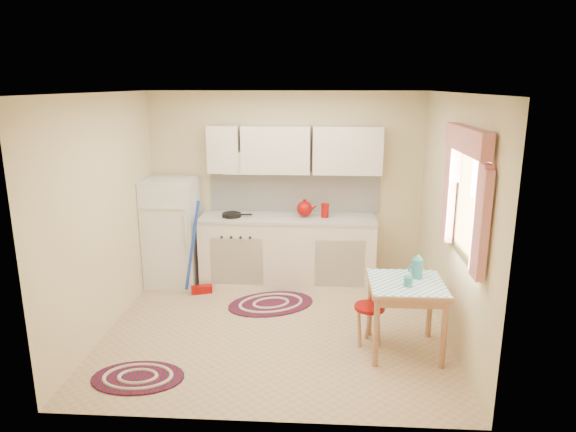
% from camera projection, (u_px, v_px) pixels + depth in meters
% --- Properties ---
extents(room_shell, '(3.64, 3.60, 2.52)m').
position_uv_depth(room_shell, '(292.00, 180.00, 5.42)').
color(room_shell, tan).
rests_on(room_shell, ground).
extents(fridge, '(0.65, 0.60, 1.40)m').
position_uv_depth(fridge, '(172.00, 232.00, 6.72)').
color(fridge, white).
rests_on(fridge, ground).
extents(broom, '(0.30, 0.20, 1.20)m').
position_uv_depth(broom, '(200.00, 248.00, 6.38)').
color(broom, '#1D3EB8').
rests_on(broom, ground).
extents(base_cabinets, '(2.25, 0.60, 0.88)m').
position_uv_depth(base_cabinets, '(288.00, 252.00, 6.74)').
color(base_cabinets, silver).
rests_on(base_cabinets, ground).
extents(countertop, '(2.27, 0.62, 0.04)m').
position_uv_depth(countertop, '(288.00, 218.00, 6.62)').
color(countertop, '#B5B2AC').
rests_on(countertop, base_cabinets).
extents(frying_pan, '(0.26, 0.26, 0.05)m').
position_uv_depth(frying_pan, '(232.00, 215.00, 6.61)').
color(frying_pan, black).
rests_on(frying_pan, countertop).
extents(red_kettle, '(0.28, 0.27, 0.22)m').
position_uv_depth(red_kettle, '(305.00, 209.00, 6.58)').
color(red_kettle, '#8F0705').
rests_on(red_kettle, countertop).
extents(red_canister, '(0.13, 0.13, 0.16)m').
position_uv_depth(red_canister, '(325.00, 211.00, 6.57)').
color(red_canister, '#8F0705').
rests_on(red_canister, countertop).
extents(table, '(0.72, 0.72, 0.72)m').
position_uv_depth(table, '(405.00, 317.00, 5.04)').
color(table, tan).
rests_on(table, ground).
extents(stool, '(0.34, 0.34, 0.42)m').
position_uv_depth(stool, '(369.00, 325.00, 5.21)').
color(stool, '#8F0705').
rests_on(stool, ground).
extents(coffee_pot, '(0.16, 0.15, 0.27)m').
position_uv_depth(coffee_pot, '(418.00, 266.00, 5.03)').
color(coffee_pot, teal).
rests_on(coffee_pot, table).
extents(mug, '(0.09, 0.09, 0.10)m').
position_uv_depth(mug, '(408.00, 282.00, 4.84)').
color(mug, teal).
rests_on(mug, table).
extents(rug_center, '(1.24, 1.05, 0.02)m').
position_uv_depth(rug_center, '(271.00, 304.00, 6.19)').
color(rug_center, maroon).
rests_on(rug_center, ground).
extents(rug_left, '(0.87, 0.60, 0.02)m').
position_uv_depth(rug_left, '(138.00, 377.00, 4.64)').
color(rug_left, maroon).
rests_on(rug_left, ground).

